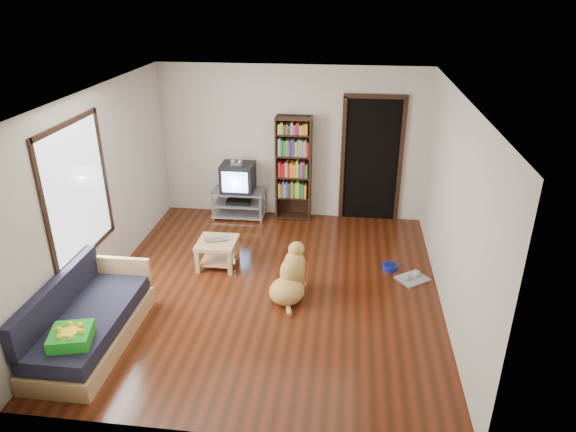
# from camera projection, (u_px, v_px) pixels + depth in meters

# --- Properties ---
(ground) EXTENTS (5.00, 5.00, 0.00)m
(ground) POSITION_uv_depth(u_px,v_px,m) (270.00, 288.00, 6.95)
(ground) COLOR #511E0E
(ground) RESTS_ON ground
(ceiling) EXTENTS (5.00, 5.00, 0.00)m
(ceiling) POSITION_uv_depth(u_px,v_px,m) (267.00, 95.00, 5.87)
(ceiling) COLOR white
(ceiling) RESTS_ON ground
(wall_back) EXTENTS (4.50, 0.00, 4.50)m
(wall_back) POSITION_uv_depth(u_px,v_px,m) (292.00, 143.00, 8.67)
(wall_back) COLOR beige
(wall_back) RESTS_ON ground
(wall_front) EXTENTS (4.50, 0.00, 4.50)m
(wall_front) POSITION_uv_depth(u_px,v_px,m) (220.00, 318.00, 4.16)
(wall_front) COLOR beige
(wall_front) RESTS_ON ground
(wall_left) EXTENTS (0.00, 5.00, 5.00)m
(wall_left) POSITION_uv_depth(u_px,v_px,m) (98.00, 192.00, 6.67)
(wall_left) COLOR beige
(wall_left) RESTS_ON ground
(wall_right) EXTENTS (0.00, 5.00, 5.00)m
(wall_right) POSITION_uv_depth(u_px,v_px,m) (453.00, 209.00, 6.16)
(wall_right) COLOR beige
(wall_right) RESTS_ON ground
(green_cushion) EXTENTS (0.49, 0.49, 0.13)m
(green_cushion) POSITION_uv_depth(u_px,v_px,m) (71.00, 336.00, 5.23)
(green_cushion) COLOR #209B1C
(green_cushion) RESTS_ON sofa
(laptop) EXTENTS (0.39, 0.32, 0.03)m
(laptop) POSITION_uv_depth(u_px,v_px,m) (216.00, 241.00, 7.32)
(laptop) COLOR silver
(laptop) RESTS_ON coffee_table
(dog_bowl) EXTENTS (0.22, 0.22, 0.08)m
(dog_bowl) POSITION_uv_depth(u_px,v_px,m) (390.00, 267.00, 7.40)
(dog_bowl) COLOR navy
(dog_bowl) RESTS_ON ground
(grey_rag) EXTENTS (0.51, 0.50, 0.03)m
(grey_rag) POSITION_uv_depth(u_px,v_px,m) (412.00, 279.00, 7.15)
(grey_rag) COLOR gray
(grey_rag) RESTS_ON ground
(window) EXTENTS (0.03, 1.46, 1.70)m
(window) POSITION_uv_depth(u_px,v_px,m) (77.00, 192.00, 6.13)
(window) COLOR white
(window) RESTS_ON wall_left
(doorway) EXTENTS (1.03, 0.05, 2.19)m
(doorway) POSITION_uv_depth(u_px,v_px,m) (372.00, 157.00, 8.58)
(doorway) COLOR black
(doorway) RESTS_ON wall_back
(tv_stand) EXTENTS (0.90, 0.45, 0.50)m
(tv_stand) POSITION_uv_depth(u_px,v_px,m) (239.00, 203.00, 8.97)
(tv_stand) COLOR #99999E
(tv_stand) RESTS_ON ground
(crt_tv) EXTENTS (0.55, 0.52, 0.58)m
(crt_tv) POSITION_uv_depth(u_px,v_px,m) (238.00, 177.00, 8.80)
(crt_tv) COLOR black
(crt_tv) RESTS_ON tv_stand
(bookshelf) EXTENTS (0.60, 0.30, 1.80)m
(bookshelf) POSITION_uv_depth(u_px,v_px,m) (294.00, 163.00, 8.65)
(bookshelf) COLOR black
(bookshelf) RESTS_ON ground
(sofa) EXTENTS (0.80, 1.80, 0.80)m
(sofa) POSITION_uv_depth(u_px,v_px,m) (87.00, 323.00, 5.81)
(sofa) COLOR tan
(sofa) RESTS_ON ground
(coffee_table) EXTENTS (0.55, 0.55, 0.40)m
(coffee_table) POSITION_uv_depth(u_px,v_px,m) (217.00, 248.00, 7.41)
(coffee_table) COLOR tan
(coffee_table) RESTS_ON ground
(dog) EXTENTS (0.57, 0.89, 0.72)m
(dog) POSITION_uv_depth(u_px,v_px,m) (291.00, 278.00, 6.69)
(dog) COLOR tan
(dog) RESTS_ON ground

